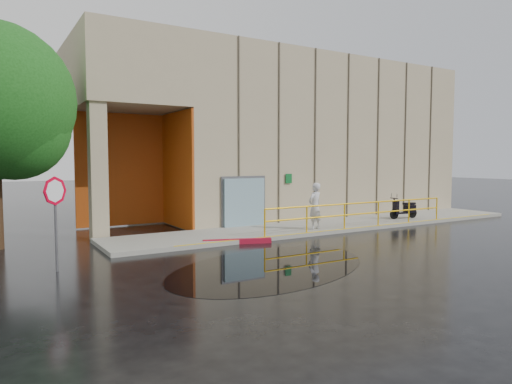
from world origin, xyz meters
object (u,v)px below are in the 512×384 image
person (315,206)px  stop_sign (55,202)px  red_curb (237,241)px  scooter (404,204)px

person → stop_sign: stop_sign is taller
person → red_curb: size_ratio=0.78×
stop_sign → red_curb: bearing=-5.1°
person → red_curb: person is taller
person → red_curb: bearing=-7.4°
person → stop_sign: bearing=-6.1°
scooter → person: bearing=-167.7°
person → stop_sign: size_ratio=0.75×
stop_sign → scooter: bearing=-7.5°
scooter → red_curb: size_ratio=0.66×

